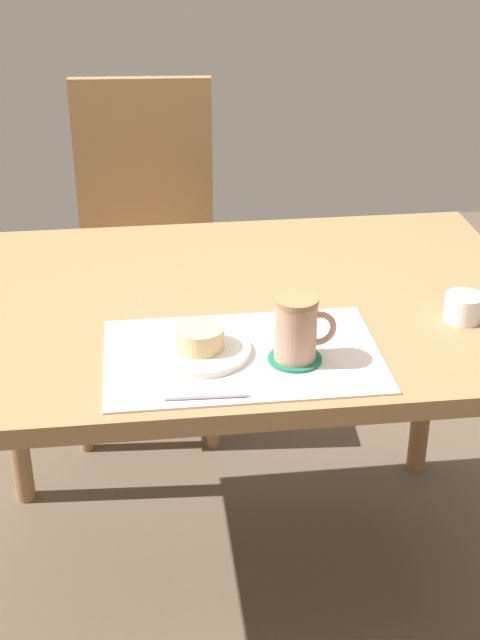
{
  "coord_description": "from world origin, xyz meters",
  "views": [
    {
      "loc": [
        -0.19,
        -1.53,
        1.48
      ],
      "look_at": [
        -0.03,
        -0.19,
        0.77
      ],
      "focal_mm": 50.0,
      "sensor_mm": 36.0,
      "label": 1
    }
  ],
  "objects_px": {
    "pastry_plate": "(200,350)",
    "coffee_mug": "(297,328)",
    "wooden_chair": "(145,242)",
    "dining_table": "(241,334)",
    "pastry": "(200,337)",
    "sugar_bowl": "(463,308)"
  },
  "relations": [
    {
      "from": "dining_table",
      "to": "pastry_plate",
      "type": "distance_m",
      "value": 0.25
    },
    {
      "from": "pastry_plate",
      "to": "wooden_chair",
      "type": "bearing_deg",
      "value": 94.36
    },
    {
      "from": "sugar_bowl",
      "to": "pastry",
      "type": "bearing_deg",
      "value": -171.6
    },
    {
      "from": "pastry_plate",
      "to": "pastry",
      "type": "relative_size",
      "value": 2.05
    },
    {
      "from": "coffee_mug",
      "to": "pastry_plate",
      "type": "bearing_deg",
      "value": 165.33
    },
    {
      "from": "pastry_plate",
      "to": "coffee_mug",
      "type": "relative_size",
      "value": 1.56
    },
    {
      "from": "dining_table",
      "to": "coffee_mug",
      "type": "height_order",
      "value": "coffee_mug"
    },
    {
      "from": "wooden_chair",
      "to": "pastry",
      "type": "distance_m",
      "value": 1.03
    },
    {
      "from": "pastry",
      "to": "coffee_mug",
      "type": "relative_size",
      "value": 0.76
    },
    {
      "from": "wooden_chair",
      "to": "pastry",
      "type": "relative_size",
      "value": 11.12
    },
    {
      "from": "pastry",
      "to": "sugar_bowl",
      "type": "xyz_separation_m",
      "value": [
        0.49,
        0.07,
        -0.01
      ]
    },
    {
      "from": "pastry_plate",
      "to": "coffee_mug",
      "type": "distance_m",
      "value": 0.17
    },
    {
      "from": "pastry",
      "to": "sugar_bowl",
      "type": "relative_size",
      "value": 1.22
    },
    {
      "from": "coffee_mug",
      "to": "sugar_bowl",
      "type": "relative_size",
      "value": 1.61
    },
    {
      "from": "dining_table",
      "to": "pastry",
      "type": "distance_m",
      "value": 0.26
    },
    {
      "from": "coffee_mug",
      "to": "wooden_chair",
      "type": "bearing_deg",
      "value": 102.81
    },
    {
      "from": "pastry",
      "to": "sugar_bowl",
      "type": "distance_m",
      "value": 0.5
    },
    {
      "from": "coffee_mug",
      "to": "sugar_bowl",
      "type": "xyz_separation_m",
      "value": [
        0.33,
        0.11,
        -0.04
      ]
    },
    {
      "from": "pastry_plate",
      "to": "pastry",
      "type": "xyz_separation_m",
      "value": [
        0.0,
        0.0,
        0.03
      ]
    },
    {
      "from": "wooden_chair",
      "to": "coffee_mug",
      "type": "height_order",
      "value": "wooden_chair"
    },
    {
      "from": "sugar_bowl",
      "to": "coffee_mug",
      "type": "bearing_deg",
      "value": -160.93
    },
    {
      "from": "wooden_chair",
      "to": "coffee_mug",
      "type": "distance_m",
      "value": 1.1
    }
  ]
}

